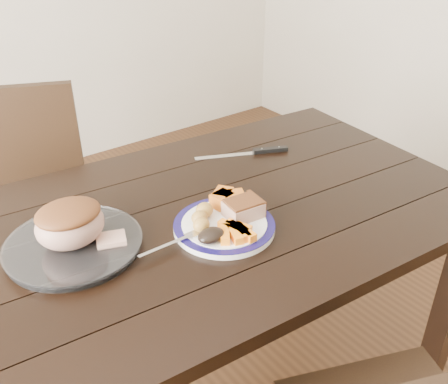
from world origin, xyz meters
TOP-DOWN VIEW (x-y plane):
  - dining_table at (0.00, 0.00)m, footprint 1.67×1.04m
  - chair_far at (-0.26, 0.73)m, footprint 0.56×0.56m
  - dinner_plate at (0.02, -0.10)m, footprint 0.26×0.26m
  - plate_rim at (0.02, -0.10)m, footprint 0.26×0.26m
  - serving_platter at (-0.33, 0.05)m, footprint 0.32×0.32m
  - pork_slice at (0.08, -0.11)m, footprint 0.10×0.08m
  - roasted_potatoes at (-0.03, -0.07)m, footprint 0.09×0.09m
  - carrot_batons at (0.01, -0.16)m, footprint 0.10×0.11m
  - pumpkin_wedges at (0.08, -0.04)m, footprint 0.09×0.09m
  - dark_mushroom at (-0.06, -0.15)m, footprint 0.07×0.05m
  - fork at (-0.13, -0.10)m, footprint 0.18×0.03m
  - roast_joint at (-0.33, 0.05)m, footprint 0.17×0.14m
  - cut_slice at (-0.25, -0.00)m, footprint 0.09×0.08m
  - carving_knife at (0.38, 0.18)m, footprint 0.30×0.15m

SIDE VIEW (x-z plane):
  - chair_far at x=-0.26m, z-range 0.06..0.99m
  - dining_table at x=0.00m, z-range 0.28..1.03m
  - carving_knife at x=0.38m, z-range 0.75..0.76m
  - dinner_plate at x=0.02m, z-range 0.75..0.77m
  - serving_platter at x=-0.33m, z-range 0.75..0.77m
  - plate_rim at x=0.02m, z-range 0.76..0.78m
  - fork at x=-0.13m, z-range 0.77..0.77m
  - cut_slice at x=-0.25m, z-range 0.77..0.78m
  - carrot_batons at x=0.01m, z-range 0.77..0.79m
  - dark_mushroom at x=-0.06m, z-range 0.77..0.80m
  - pumpkin_wedges at x=0.08m, z-range 0.77..0.81m
  - roasted_potatoes at x=-0.03m, z-range 0.77..0.81m
  - pork_slice at x=0.08m, z-range 0.77..0.81m
  - roast_joint at x=-0.33m, z-range 0.77..0.87m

